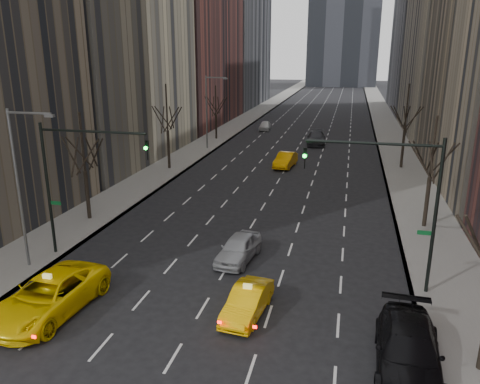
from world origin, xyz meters
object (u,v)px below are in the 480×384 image
Objects in this scene: taxi_sedan at (247,302)px; silver_sedan_ahead at (239,248)px; taxi_suv at (49,296)px; parked_suv_black at (408,350)px.

silver_sedan_ahead reaches higher than taxi_sedan.
silver_sedan_ahead is (7.37, 7.83, -0.15)m from taxi_suv.
taxi_sedan is 6.11m from silver_sedan_ahead.
silver_sedan_ahead is (-1.84, 5.83, 0.07)m from taxi_sedan.
taxi_suv is 1.46× the size of silver_sedan_ahead.
silver_sedan_ahead is 12.11m from parked_suv_black.
taxi_sedan is (9.21, 2.00, -0.22)m from taxi_suv.
taxi_sedan is at bearing 16.64° from taxi_suv.
taxi_sedan is at bearing 163.04° from parked_suv_black.
taxi_suv reaches higher than parked_suv_black.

